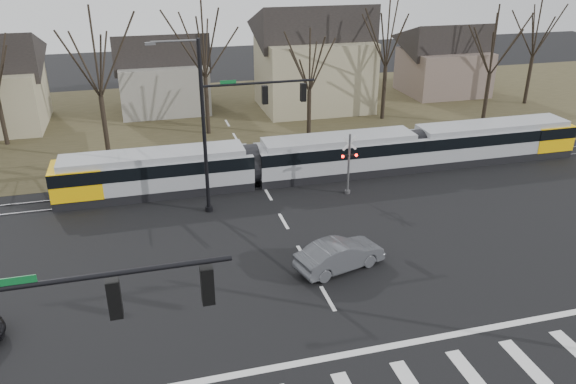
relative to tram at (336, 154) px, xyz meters
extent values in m
plane|color=black|center=(-5.34, -16.00, -1.52)|extent=(140.00, 140.00, 0.00)
cube|color=#38331E|center=(-5.34, 16.00, -1.51)|extent=(140.00, 28.00, 0.01)
cube|color=silver|center=(-1.74, -20.00, -1.51)|extent=(0.60, 2.60, 0.01)
cube|color=silver|center=(0.66, -20.00, -1.51)|extent=(0.60, 2.60, 0.01)
cube|color=silver|center=(-5.34, -17.80, -1.51)|extent=(28.00, 0.35, 0.01)
cube|color=silver|center=(-5.34, -14.00, -1.51)|extent=(0.18, 2.00, 0.01)
cube|color=silver|center=(-5.34, -10.00, -1.51)|extent=(0.18, 2.00, 0.01)
cube|color=silver|center=(-5.34, -6.00, -1.51)|extent=(0.18, 2.00, 0.01)
cube|color=silver|center=(-5.34, -2.00, -1.51)|extent=(0.18, 2.00, 0.01)
cube|color=silver|center=(-5.34, 2.00, -1.51)|extent=(0.18, 2.00, 0.01)
cube|color=silver|center=(-5.34, 6.00, -1.51)|extent=(0.18, 2.00, 0.01)
cube|color=silver|center=(-5.34, 10.00, -1.51)|extent=(0.18, 2.00, 0.01)
cube|color=silver|center=(-5.34, 14.00, -1.51)|extent=(0.18, 2.00, 0.01)
cube|color=#59595E|center=(-5.34, -0.90, -1.49)|extent=(90.00, 0.12, 0.06)
cube|color=#59595E|center=(-5.34, 0.50, -1.49)|extent=(90.00, 0.12, 0.06)
cube|color=gray|center=(-12.24, 0.00, -0.13)|extent=(12.41, 2.67, 2.79)
cube|color=black|center=(-12.24, 0.00, 0.44)|extent=(12.43, 2.71, 0.81)
cube|color=#FFBD07|center=(-16.92, 0.00, -0.04)|extent=(3.06, 2.73, 1.86)
cube|color=gray|center=(0.17, 0.00, -0.13)|extent=(11.46, 2.67, 2.79)
cube|color=black|center=(0.17, 0.00, 0.44)|extent=(11.48, 2.71, 0.81)
cube|color=gray|center=(12.11, 0.00, -0.13)|extent=(12.41, 2.67, 2.79)
cube|color=black|center=(12.11, 0.00, 0.44)|extent=(12.43, 2.71, 0.81)
cube|color=#FFBD07|center=(16.78, 0.00, -0.04)|extent=(3.06, 2.73, 1.86)
imported|color=#494B50|center=(-3.94, -11.66, -0.77)|extent=(4.00, 5.40, 1.50)
cylinder|color=black|center=(-14.09, -22.00, 6.08)|extent=(6.50, 0.14, 0.14)
cube|color=#0C5926|center=(-15.84, -22.00, 6.23)|extent=(0.90, 0.03, 0.22)
cube|color=black|center=(-13.76, -22.00, 5.38)|extent=(0.32, 0.32, 1.05)
sphere|color=#FF0C07|center=(-13.76, -22.00, 5.71)|extent=(0.22, 0.22, 0.22)
cube|color=black|center=(-11.49, -22.00, 5.38)|extent=(0.32, 0.32, 1.05)
sphere|color=#FF0C07|center=(-11.49, -22.00, 5.71)|extent=(0.22, 0.22, 0.22)
cylinder|color=black|center=(-9.34, -3.50, 3.58)|extent=(0.22, 0.22, 10.20)
cylinder|color=black|center=(-9.34, -3.50, -1.37)|extent=(0.44, 0.44, 0.30)
cylinder|color=black|center=(-6.09, -3.50, 6.08)|extent=(6.50, 0.14, 0.14)
cube|color=#0C5926|center=(-7.84, -3.50, 6.23)|extent=(0.90, 0.03, 0.22)
cube|color=black|center=(-5.76, -3.50, 5.38)|extent=(0.32, 0.32, 1.05)
sphere|color=#FF0C07|center=(-5.76, -3.50, 5.71)|extent=(0.22, 0.22, 0.22)
cube|color=black|center=(-3.49, -3.50, 5.38)|extent=(0.32, 0.32, 1.05)
sphere|color=#FF0C07|center=(-3.49, -3.50, 5.71)|extent=(0.22, 0.22, 0.22)
cube|color=#59595B|center=(-11.84, -3.50, 8.50)|extent=(0.55, 0.22, 0.14)
cylinder|color=#59595B|center=(-0.34, -3.20, 0.48)|extent=(0.14, 0.14, 4.00)
cylinder|color=#59595B|center=(-0.34, -3.20, -1.42)|extent=(0.36, 0.36, 0.20)
cube|color=silver|center=(-0.34, -3.20, 1.88)|extent=(0.95, 0.04, 0.95)
cube|color=silver|center=(-0.34, -3.20, 1.88)|extent=(0.95, 0.04, 0.95)
cube|color=black|center=(-0.34, -3.20, 1.08)|extent=(1.00, 0.10, 0.12)
sphere|color=#FF0C07|center=(-0.79, -3.28, 1.08)|extent=(0.18, 0.18, 0.18)
sphere|color=#FF0C07|center=(0.11, -3.28, 1.08)|extent=(0.18, 0.18, 0.18)
cube|color=gray|center=(-10.34, 20.00, 0.73)|extent=(8.00, 7.00, 4.50)
cube|color=gray|center=(3.66, 17.00, 1.73)|extent=(10.00, 8.00, 6.50)
cube|color=brown|center=(18.66, 19.00, 0.73)|extent=(8.00, 7.00, 4.50)
camera|label=1|loc=(-12.63, -34.16, 13.36)|focal=35.00mm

